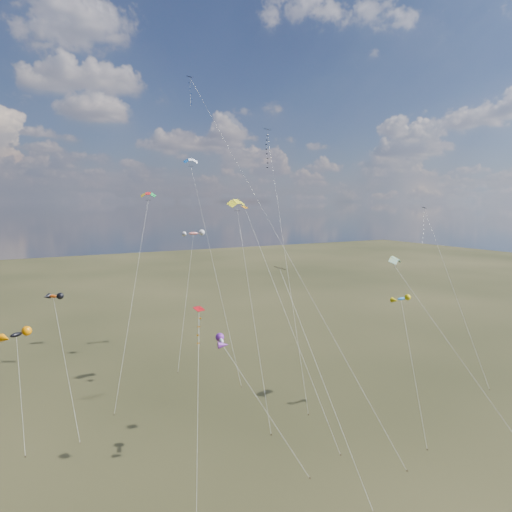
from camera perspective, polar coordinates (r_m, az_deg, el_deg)
ground at (r=50.50m, az=10.83°, el=-24.24°), size 400.00×400.00×0.00m
diamond_black_high at (r=72.08m, az=1.64°, el=11.77°), size 6.19×20.49×37.42m
diamond_navy_tall at (r=64.59m, az=-6.04°, el=16.44°), size 9.63×33.84×43.43m
diamond_black_mid at (r=46.97m, az=5.41°, el=-7.74°), size 1.00×15.62×18.99m
diamond_red_low at (r=44.36m, az=-7.12°, el=-9.85°), size 4.22×8.54×15.94m
diamond_navy_right at (r=83.13m, az=20.49°, el=2.81°), size 6.00×18.01×25.07m
diamond_orange_center at (r=56.61m, az=1.91°, el=-2.47°), size 1.09×20.83×25.40m
parafoil_yellow at (r=63.28m, az=-2.35°, el=6.73°), size 5.03×16.33×26.69m
parafoil_blue_white at (r=79.69m, az=-8.12°, el=11.70°), size 2.62×20.41×33.66m
parafoil_striped at (r=60.91m, az=17.06°, el=-0.34°), size 5.94×15.68×19.39m
parafoil_tricolor at (r=71.21m, az=-13.37°, el=7.45°), size 10.07×14.81×27.73m
novelty_black_orange at (r=59.61m, az=-27.77°, el=-8.71°), size 3.15×9.29×11.46m
novelty_orange_black at (r=61.99m, az=-24.00°, el=-4.69°), size 2.29×12.08×14.78m
novelty_white_purple at (r=46.29m, az=-4.30°, el=-10.58°), size 6.43×8.79×12.66m
novelty_redwhite_stripe at (r=81.10m, az=-7.84°, el=2.78°), size 8.93×11.91×21.01m
novelty_blue_yellow at (r=59.42m, az=17.71°, el=-5.18°), size 6.19×9.49×14.43m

